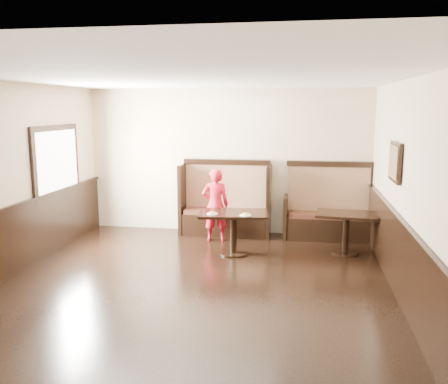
% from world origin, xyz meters
% --- Properties ---
extents(ground, '(7.00, 7.00, 0.00)m').
position_xyz_m(ground, '(0.00, 0.00, 0.00)').
color(ground, black).
rests_on(ground, ground).
extents(room_shell, '(7.00, 7.00, 7.00)m').
position_xyz_m(room_shell, '(-0.30, 0.28, 0.67)').
color(room_shell, beige).
rests_on(room_shell, ground).
extents(booth_main, '(1.75, 0.72, 1.45)m').
position_xyz_m(booth_main, '(0.00, 3.30, 0.53)').
color(booth_main, black).
rests_on(booth_main, ground).
extents(booth_neighbor, '(1.65, 0.72, 1.45)m').
position_xyz_m(booth_neighbor, '(1.95, 3.29, 0.48)').
color(booth_neighbor, black).
rests_on(booth_neighbor, ground).
extents(table_main, '(1.20, 0.83, 0.72)m').
position_xyz_m(table_main, '(0.34, 2.03, 0.55)').
color(table_main, black).
rests_on(table_main, ground).
extents(table_neighbor, '(1.05, 0.75, 0.69)m').
position_xyz_m(table_neighbor, '(2.21, 2.39, 0.52)').
color(table_neighbor, black).
rests_on(table_neighbor, ground).
extents(child, '(0.55, 0.41, 1.35)m').
position_xyz_m(child, '(-0.11, 2.79, 0.68)').
color(child, red).
rests_on(child, ground).
extents(pizza_plate_left, '(0.18, 0.18, 0.03)m').
position_xyz_m(pizza_plate_left, '(0.01, 1.85, 0.73)').
color(pizza_plate_left, white).
rests_on(pizza_plate_left, table_main).
extents(pizza_plate_right, '(0.19, 0.19, 0.03)m').
position_xyz_m(pizza_plate_right, '(0.56, 1.84, 0.73)').
color(pizza_plate_right, white).
rests_on(pizza_plate_right, table_main).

